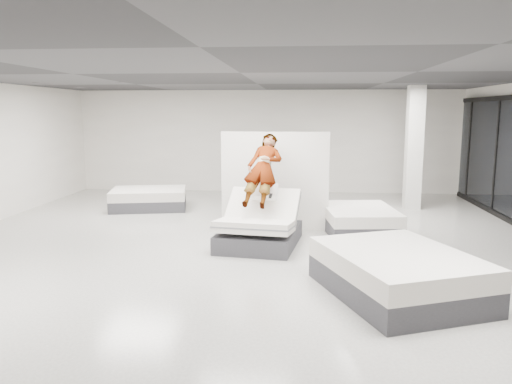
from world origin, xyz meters
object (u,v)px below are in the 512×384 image
Objects in this scene: flat_bed_left_far at (149,199)px; flat_bed_right_far at (359,220)px; person at (263,181)px; divider_panel at (275,181)px; column at (414,148)px; remote at (271,196)px; hero_bed at (259,228)px; flat_bed_right_near at (398,274)px.

flat_bed_right_far is at bearing -22.21° from flat_bed_left_far.
divider_panel reaches higher than person.
column reaches higher than person.
remote is at bearing -45.28° from flat_bed_left_far.
flat_bed_right_far is at bearing -121.28° from column.
person is at bearing 82.01° from hero_bed.
hero_bed is at bearing 130.97° from flat_bed_right_near.
flat_bed_right_near is 7.92m from flat_bed_left_far.
flat_bed_left_far is at bearing 144.56° from person.
flat_bed_right_near is at bearing -47.61° from flat_bed_left_far.
divider_panel is 0.73× the size of column.
divider_panel is 0.85× the size of flat_bed_right_near.
flat_bed_right_far is 3.48m from column.
flat_bed_right_near is (0.10, -3.71, 0.05)m from flat_bed_right_far.
flat_bed_left_far is at bearing 157.79° from flat_bed_right_far.
person is at bearing -95.89° from divider_panel.
person is 5.21m from column.
column is at bearing 47.26° from hero_bed.
column reaches higher than remote.
person is 0.64× the size of flat_bed_right_near.
hero_bed reaches higher than flat_bed_right_far.
divider_panel is at bearing 97.96° from remote.
hero_bed reaches higher than remote.
divider_panel is at bearing -30.32° from flat_bed_left_far.
remote is 0.07× the size of flat_bed_right_far.
column is (1.57, 6.46, 1.29)m from flat_bed_right_near.
column is at bearing 53.25° from person.
flat_bed_right_near is (2.13, -2.45, -0.03)m from hero_bed.
divider_panel is at bearing -143.16° from column.
flat_bed_left_far is at bearing 133.38° from hero_bed.
flat_bed_right_near is 1.27× the size of flat_bed_left_far.
flat_bed_right_near is at bearing -88.44° from flat_bed_right_far.
remote reaches higher than flat_bed_left_far.
remote is 1.46m from divider_panel.
flat_bed_right_far is 0.74× the size of flat_bed_right_near.
flat_bed_right_near reaches higher than flat_bed_left_far.
flat_bed_left_far is 7.06m from column.
remote reaches higher than flat_bed_right_near.
remote is 4.92m from flat_bed_left_far.
column reaches higher than flat_bed_left_far.
person is 3.58m from flat_bed_right_near.
person is at bearing -134.75° from column.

